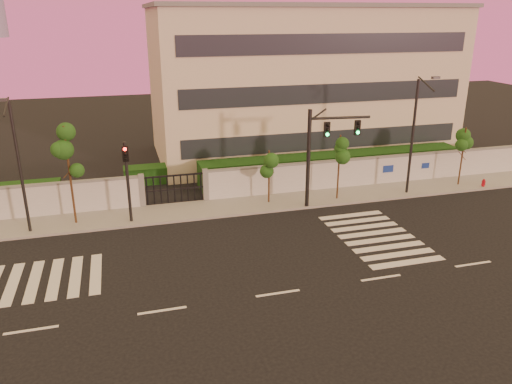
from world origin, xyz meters
TOP-DOWN VIEW (x-y plane):
  - ground at (0.00, 0.00)m, footprint 120.00×120.00m
  - sidewalk at (0.00, 10.50)m, footprint 60.00×3.00m
  - perimeter_wall at (0.10, 12.00)m, footprint 60.00×0.36m
  - hedge_row at (1.17, 14.74)m, footprint 41.00×4.25m
  - institutional_building at (9.00, 21.99)m, footprint 24.40×12.40m
  - road_markings at (-1.58, 3.76)m, footprint 57.00×7.62m
  - street_tree_c at (-8.88, 10.31)m, footprint 1.55×1.23m
  - street_tree_d at (2.80, 10.49)m, footprint 1.31×1.05m
  - street_tree_e at (7.30, 9.95)m, footprint 1.33×1.06m
  - street_tree_f at (16.73, 10.26)m, footprint 1.34×1.06m
  - traffic_signal_main at (5.66, 9.16)m, footprint 3.93×0.60m
  - traffic_signal_secondary at (-5.82, 9.65)m, footprint 0.38×0.35m
  - streetlight_west at (-11.29, 9.57)m, footprint 0.46×1.86m
  - streetlight_east at (12.29, 9.58)m, footprint 0.48×1.93m
  - fire_hydrant at (18.10, 9.37)m, footprint 0.27×0.26m

SIDE VIEW (x-z plane):
  - ground at x=0.00m, z-range 0.00..0.00m
  - road_markings at x=-1.58m, z-range 0.00..0.02m
  - sidewalk at x=0.00m, z-range 0.00..0.15m
  - fire_hydrant at x=18.10m, z-range 0.00..0.68m
  - hedge_row at x=1.17m, z-range -0.08..1.72m
  - perimeter_wall at x=0.10m, z-range -0.03..2.17m
  - street_tree_d at x=2.80m, z-range 0.84..4.39m
  - traffic_signal_secondary at x=-5.82m, z-range 0.65..5.51m
  - street_tree_f at x=16.73m, z-range 1.00..5.21m
  - street_tree_e at x=7.30m, z-range 1.03..5.40m
  - traffic_signal_main at x=5.66m, z-range 0.82..7.04m
  - streetlight_west at x=-11.29m, z-range 0.31..8.04m
  - street_tree_c at x=-8.88m, z-range 1.36..7.17m
  - streetlight_east at x=12.29m, z-range 0.32..8.34m
  - institutional_building at x=9.00m, z-range 0.03..12.28m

